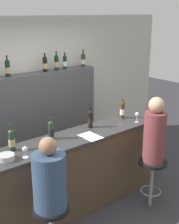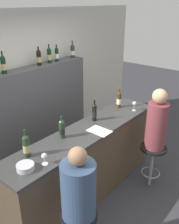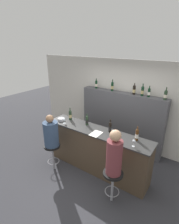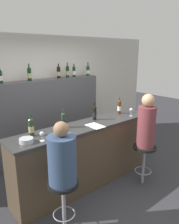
{
  "view_description": "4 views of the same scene",
  "coord_description": "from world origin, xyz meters",
  "px_view_note": "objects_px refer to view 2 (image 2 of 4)",
  "views": [
    {
      "loc": [
        -2.36,
        -2.79,
        2.66
      ],
      "look_at": [
        0.17,
        0.25,
        1.38
      ],
      "focal_mm": 50.0,
      "sensor_mm": 36.0,
      "label": 1
    },
    {
      "loc": [
        -2.27,
        -1.67,
        2.7
      ],
      "look_at": [
        0.03,
        0.25,
        1.35
      ],
      "focal_mm": 40.0,
      "sensor_mm": 36.0,
      "label": 2
    },
    {
      "loc": [
        1.96,
        -2.81,
        3.01
      ],
      "look_at": [
        -0.2,
        0.25,
        1.52
      ],
      "focal_mm": 28.0,
      "sensor_mm": 36.0,
      "label": 3
    },
    {
      "loc": [
        -2.14,
        -2.4,
        2.27
      ],
      "look_at": [
        0.08,
        0.27,
        1.3
      ],
      "focal_mm": 35.0,
      "sensor_mm": 36.0,
      "label": 4
    }
  ],
  "objects_px": {
    "wine_bottle_backbar_4": "(57,54)",
    "bar_stool_right": "(153,155)",
    "wine_bottle_backbar_5": "(73,51)",
    "guest_seated_right": "(157,122)",
    "wine_glass_0": "(44,157)",
    "wine_bottle_backbar_3": "(49,55)",
    "wine_bottle_counter_2": "(94,112)",
    "wine_bottle_backbar_1": "(3,64)",
    "wine_bottle_counter_1": "(62,129)",
    "metal_bowl": "(25,167)",
    "wine_bottle_counter_0": "(26,146)",
    "wine_glass_1": "(134,104)",
    "wine_bottle_backbar_2": "(39,58)",
    "guest_seated_left": "(78,188)",
    "bar_stool_left": "(79,224)",
    "wine_bottle_counter_3": "(119,100)"
  },
  "relations": [
    {
      "from": "wine_bottle_counter_0",
      "to": "wine_bottle_backbar_2",
      "type": "distance_m",
      "value": 1.82
    },
    {
      "from": "wine_bottle_counter_2",
      "to": "wine_bottle_backbar_3",
      "type": "bearing_deg",
      "value": 77.73
    },
    {
      "from": "wine_bottle_counter_0",
      "to": "wine_glass_1",
      "type": "xyz_separation_m",
      "value": [
        1.87,
        -0.26,
        -0.02
      ]
    },
    {
      "from": "wine_bottle_counter_0",
      "to": "metal_bowl",
      "type": "xyz_separation_m",
      "value": [
        -0.16,
        -0.18,
        -0.1
      ]
    },
    {
      "from": "wine_bottle_backbar_2",
      "to": "wine_bottle_counter_1",
      "type": "bearing_deg",
      "value": -119.89
    },
    {
      "from": "wine_bottle_backbar_4",
      "to": "guest_seated_left",
      "type": "bearing_deg",
      "value": -129.51
    },
    {
      "from": "guest_seated_left",
      "to": "bar_stool_right",
      "type": "xyz_separation_m",
      "value": [
        1.66,
        0.0,
        -0.48
      ]
    },
    {
      "from": "wine_bottle_backbar_4",
      "to": "bar_stool_right",
      "type": "xyz_separation_m",
      "value": [
        0.07,
        -1.93,
        -1.29
      ]
    },
    {
      "from": "wine_bottle_backbar_2",
      "to": "wine_bottle_backbar_5",
      "type": "xyz_separation_m",
      "value": [
        0.8,
        -0.0,
        -0.01
      ]
    },
    {
      "from": "wine_bottle_backbar_1",
      "to": "guest_seated_right",
      "type": "height_order",
      "value": "wine_bottle_backbar_1"
    },
    {
      "from": "wine_bottle_backbar_4",
      "to": "bar_stool_right",
      "type": "height_order",
      "value": "wine_bottle_backbar_4"
    },
    {
      "from": "wine_bottle_backbar_4",
      "to": "bar_stool_left",
      "type": "bearing_deg",
      "value": -129.51
    },
    {
      "from": "wine_bottle_backbar_1",
      "to": "metal_bowl",
      "type": "height_order",
      "value": "wine_bottle_backbar_1"
    },
    {
      "from": "wine_bottle_backbar_1",
      "to": "wine_bottle_backbar_5",
      "type": "distance_m",
      "value": 1.45
    },
    {
      "from": "wine_bottle_backbar_5",
      "to": "wine_glass_0",
      "type": "height_order",
      "value": "wine_bottle_backbar_5"
    },
    {
      "from": "wine_bottle_counter_0",
      "to": "bar_stool_left",
      "type": "bearing_deg",
      "value": -87.38
    },
    {
      "from": "wine_bottle_counter_2",
      "to": "metal_bowl",
      "type": "bearing_deg",
      "value": -172.3
    },
    {
      "from": "wine_bottle_backbar_4",
      "to": "wine_bottle_backbar_5",
      "type": "distance_m",
      "value": 0.4
    },
    {
      "from": "wine_bottle_counter_1",
      "to": "wine_bottle_backbar_3",
      "type": "bearing_deg",
      "value": 52.64
    },
    {
      "from": "wine_bottle_counter_2",
      "to": "wine_bottle_counter_3",
      "type": "relative_size",
      "value": 1.0
    },
    {
      "from": "wine_bottle_backbar_4",
      "to": "wine_glass_0",
      "type": "distance_m",
      "value": 2.26
    },
    {
      "from": "wine_bottle_backbar_4",
      "to": "metal_bowl",
      "type": "xyz_separation_m",
      "value": [
        -1.79,
        -1.38,
        -0.71
      ]
    },
    {
      "from": "bar_stool_left",
      "to": "wine_bottle_counter_3",
      "type": "bearing_deg",
      "value": 22.36
    },
    {
      "from": "metal_bowl",
      "to": "bar_stool_left",
      "type": "height_order",
      "value": "metal_bowl"
    },
    {
      "from": "wine_bottle_counter_0",
      "to": "wine_bottle_counter_2",
      "type": "height_order",
      "value": "wine_bottle_counter_0"
    },
    {
      "from": "wine_bottle_counter_1",
      "to": "wine_bottle_counter_3",
      "type": "distance_m",
      "value": 1.29
    },
    {
      "from": "wine_bottle_backbar_5",
      "to": "wine_glass_1",
      "type": "bearing_deg",
      "value": -96.01
    },
    {
      "from": "bar_stool_left",
      "to": "guest_seated_left",
      "type": "relative_size",
      "value": 0.88
    },
    {
      "from": "wine_bottle_counter_0",
      "to": "wine_glass_1",
      "type": "distance_m",
      "value": 1.89
    },
    {
      "from": "guest_seated_left",
      "to": "wine_glass_1",
      "type": "bearing_deg",
      "value": 14.51
    },
    {
      "from": "wine_glass_0",
      "to": "wine_bottle_backbar_3",
      "type": "bearing_deg",
      "value": 45.56
    },
    {
      "from": "metal_bowl",
      "to": "guest_seated_left",
      "type": "relative_size",
      "value": 0.24
    },
    {
      "from": "wine_bottle_counter_2",
      "to": "bar_stool_right",
      "type": "xyz_separation_m",
      "value": [
        0.5,
        -0.74,
        -0.68
      ]
    },
    {
      "from": "wine_bottle_backbar_1",
      "to": "wine_bottle_backbar_5",
      "type": "xyz_separation_m",
      "value": [
        1.45,
        -0.0,
        -0.01
      ]
    },
    {
      "from": "wine_bottle_counter_3",
      "to": "wine_bottle_backbar_5",
      "type": "height_order",
      "value": "wine_bottle_backbar_5"
    },
    {
      "from": "wine_bottle_backbar_5",
      "to": "guest_seated_right",
      "type": "bearing_deg",
      "value": -99.63
    },
    {
      "from": "wine_bottle_counter_1",
      "to": "guest_seated_right",
      "type": "distance_m",
      "value": 1.37
    },
    {
      "from": "wine_bottle_counter_2",
      "to": "wine_bottle_backbar_1",
      "type": "xyz_separation_m",
      "value": [
        -0.62,
        1.19,
        0.62
      ]
    },
    {
      "from": "metal_bowl",
      "to": "bar_stool_right",
      "type": "distance_m",
      "value": 2.03
    },
    {
      "from": "guest_seated_left",
      "to": "guest_seated_right",
      "type": "distance_m",
      "value": 1.67
    },
    {
      "from": "wine_bottle_counter_1",
      "to": "wine_bottle_backbar_3",
      "type": "xyz_separation_m",
      "value": [
        0.91,
        1.19,
        0.63
      ]
    },
    {
      "from": "wine_bottle_backbar_4",
      "to": "guest_seated_right",
      "type": "relative_size",
      "value": 0.31
    },
    {
      "from": "wine_bottle_counter_1",
      "to": "metal_bowl",
      "type": "distance_m",
      "value": 0.74
    },
    {
      "from": "wine_bottle_backbar_5",
      "to": "wine_glass_0",
      "type": "xyz_separation_m",
      "value": [
        -2.0,
        -1.46,
        -0.65
      ]
    },
    {
      "from": "wine_bottle_backbar_3",
      "to": "bar_stool_right",
      "type": "bearing_deg",
      "value": -82.84
    },
    {
      "from": "wine_bottle_counter_2",
      "to": "wine_bottle_backbar_1",
      "type": "bearing_deg",
      "value": 117.45
    },
    {
      "from": "wine_bottle_backbar_3",
      "to": "guest_seated_right",
      "type": "height_order",
      "value": "wine_bottle_backbar_3"
    },
    {
      "from": "wine_bottle_counter_1",
      "to": "wine_glass_1",
      "type": "height_order",
      "value": "wine_bottle_counter_1"
    },
    {
      "from": "metal_bowl",
      "to": "guest_seated_left",
      "type": "height_order",
      "value": "guest_seated_left"
    },
    {
      "from": "wine_bottle_backbar_4",
      "to": "bar_stool_left",
      "type": "relative_size",
      "value": 0.41
    }
  ]
}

